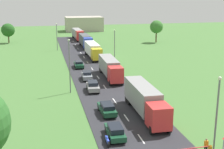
{
  "coord_description": "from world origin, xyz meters",
  "views": [
    {
      "loc": [
        -10.08,
        -23.43,
        15.6
      ],
      "look_at": [
        0.93,
        25.65,
        2.63
      ],
      "focal_mm": 49.93,
      "sensor_mm": 36.0,
      "label": 1
    }
  ],
  "objects_px": {
    "distant_building": "(84,24)",
    "car_second": "(107,108)",
    "truck_fourth": "(85,40)",
    "truck_fifth": "(78,34)",
    "truck_third": "(93,50)",
    "car_third": "(93,86)",
    "car_lead": "(115,131)",
    "tree_birch": "(8,30)",
    "tree_maple": "(156,27)",
    "truck_lead": "(145,100)",
    "car_fourth": "(87,75)",
    "motorcycle_courier": "(107,140)",
    "lamppost_fourth": "(57,35)",
    "lamppost_lead": "(217,112)",
    "lamppost_third": "(115,44)",
    "person_lead": "(206,146)",
    "lamppost_second": "(70,63)",
    "truck_second": "(110,67)",
    "car_fifth": "(79,64)"
  },
  "relations": [
    {
      "from": "tree_birch",
      "to": "truck_third",
      "type": "bearing_deg",
      "value": -52.7
    },
    {
      "from": "car_fifth",
      "to": "lamppost_second",
      "type": "xyz_separation_m",
      "value": [
        -3.42,
        -17.5,
        4.08
      ]
    },
    {
      "from": "truck_second",
      "to": "tree_birch",
      "type": "relative_size",
      "value": 1.9
    },
    {
      "from": "car_fourth",
      "to": "lamppost_lead",
      "type": "xyz_separation_m",
      "value": [
        8.47,
        -30.7,
        3.66
      ]
    },
    {
      "from": "truck_fourth",
      "to": "truck_third",
      "type": "bearing_deg",
      "value": -91.31
    },
    {
      "from": "car_fourth",
      "to": "tree_maple",
      "type": "xyz_separation_m",
      "value": [
        29.24,
        41.52,
        4.34
      ]
    },
    {
      "from": "car_third",
      "to": "truck_lead",
      "type": "bearing_deg",
      "value": -67.41
    },
    {
      "from": "truck_fourth",
      "to": "car_second",
      "type": "distance_m",
      "value": 54.85
    },
    {
      "from": "car_fifth",
      "to": "lamppost_fourth",
      "type": "bearing_deg",
      "value": 98.31
    },
    {
      "from": "motorcycle_courier",
      "to": "distant_building",
      "type": "xyz_separation_m",
      "value": [
        11.92,
        107.27,
        2.51
      ]
    },
    {
      "from": "lamppost_lead",
      "to": "lamppost_third",
      "type": "xyz_separation_m",
      "value": [
        0.21,
        45.1,
        -0.19
      ]
    },
    {
      "from": "car_second",
      "to": "distant_building",
      "type": "height_order",
      "value": "distant_building"
    },
    {
      "from": "truck_fifth",
      "to": "tree_maple",
      "type": "bearing_deg",
      "value": -26.24
    },
    {
      "from": "truck_fifth",
      "to": "car_lead",
      "type": "height_order",
      "value": "truck_fifth"
    },
    {
      "from": "truck_fourth",
      "to": "lamppost_second",
      "type": "height_order",
      "value": "lamppost_second"
    },
    {
      "from": "car_third",
      "to": "tree_birch",
      "type": "relative_size",
      "value": 0.67
    },
    {
      "from": "truck_fifth",
      "to": "tree_birch",
      "type": "height_order",
      "value": "tree_birch"
    },
    {
      "from": "truck_lead",
      "to": "car_fourth",
      "type": "distance_m",
      "value": 20.05
    },
    {
      "from": "truck_fourth",
      "to": "truck_fifth",
      "type": "height_order",
      "value": "truck_fourth"
    },
    {
      "from": "tree_birch",
      "to": "tree_maple",
      "type": "distance_m",
      "value": 48.77
    },
    {
      "from": "truck_third",
      "to": "lamppost_fourth",
      "type": "height_order",
      "value": "lamppost_fourth"
    },
    {
      "from": "truck_fourth",
      "to": "lamppost_second",
      "type": "relative_size",
      "value": 1.43
    },
    {
      "from": "car_lead",
      "to": "lamppost_second",
      "type": "height_order",
      "value": "lamppost_second"
    },
    {
      "from": "truck_fifth",
      "to": "car_third",
      "type": "relative_size",
      "value": 3.09
    },
    {
      "from": "truck_third",
      "to": "car_third",
      "type": "relative_size",
      "value": 2.84
    },
    {
      "from": "motorcycle_courier",
      "to": "lamppost_fourth",
      "type": "xyz_separation_m",
      "value": [
        -2.11,
        59.99,
        3.79
      ]
    },
    {
      "from": "lamppost_lead",
      "to": "lamppost_fourth",
      "type": "height_order",
      "value": "lamppost_lead"
    },
    {
      "from": "truck_fourth",
      "to": "car_fourth",
      "type": "height_order",
      "value": "truck_fourth"
    },
    {
      "from": "truck_lead",
      "to": "car_second",
      "type": "distance_m",
      "value": 5.19
    },
    {
      "from": "tree_maple",
      "to": "car_second",
      "type": "bearing_deg",
      "value": -116.06
    },
    {
      "from": "car_second",
      "to": "person_lead",
      "type": "distance_m",
      "value": 14.61
    },
    {
      "from": "truck_third",
      "to": "tree_maple",
      "type": "xyz_separation_m",
      "value": [
        24.76,
        21.16,
        3.1
      ]
    },
    {
      "from": "truck_fourth",
      "to": "car_fifth",
      "type": "bearing_deg",
      "value": -101.09
    },
    {
      "from": "truck_third",
      "to": "lamppost_third",
      "type": "distance_m",
      "value": 7.63
    },
    {
      "from": "car_third",
      "to": "lamppost_third",
      "type": "relative_size",
      "value": 0.56
    },
    {
      "from": "car_third",
      "to": "distant_building",
      "type": "xyz_separation_m",
      "value": [
        10.35,
        88.11,
        2.18
      ]
    },
    {
      "from": "truck_lead",
      "to": "car_fifth",
      "type": "height_order",
      "value": "truck_lead"
    },
    {
      "from": "motorcycle_courier",
      "to": "lamppost_fourth",
      "type": "bearing_deg",
      "value": 92.02
    },
    {
      "from": "motorcycle_courier",
      "to": "tree_maple",
      "type": "height_order",
      "value": "tree_maple"
    },
    {
      "from": "truck_lead",
      "to": "lamppost_lead",
      "type": "height_order",
      "value": "lamppost_lead"
    },
    {
      "from": "car_lead",
      "to": "car_third",
      "type": "xyz_separation_m",
      "value": [
        0.36,
        17.73,
        0.04
      ]
    },
    {
      "from": "car_second",
      "to": "lamppost_second",
      "type": "bearing_deg",
      "value": 110.09
    },
    {
      "from": "truck_lead",
      "to": "person_lead",
      "type": "bearing_deg",
      "value": -75.8
    },
    {
      "from": "car_lead",
      "to": "lamppost_third",
      "type": "relative_size",
      "value": 0.57
    },
    {
      "from": "truck_third",
      "to": "car_third",
      "type": "bearing_deg",
      "value": -99.29
    },
    {
      "from": "car_third",
      "to": "tree_maple",
      "type": "relative_size",
      "value": 0.59
    },
    {
      "from": "tree_birch",
      "to": "truck_second",
      "type": "bearing_deg",
      "value": -65.23
    },
    {
      "from": "lamppost_third",
      "to": "tree_birch",
      "type": "relative_size",
      "value": 1.19
    },
    {
      "from": "distant_building",
      "to": "car_second",
      "type": "bearing_deg",
      "value": -95.88
    },
    {
      "from": "truck_lead",
      "to": "car_third",
      "type": "xyz_separation_m",
      "value": [
        -5.0,
        12.02,
        -1.32
      ]
    }
  ]
}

